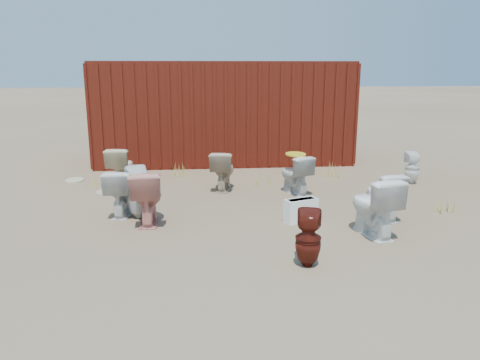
{
  "coord_description": "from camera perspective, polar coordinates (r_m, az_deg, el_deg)",
  "views": [
    {
      "loc": [
        -0.66,
        -6.47,
        2.26
      ],
      "look_at": [
        0.0,
        0.6,
        0.55
      ],
      "focal_mm": 35.0,
      "sensor_mm": 36.0,
      "label": 1
    }
  ],
  "objects": [
    {
      "name": "loose_lid_far",
      "position": [
        10.16,
        -19.52,
        -0.03
      ],
      "size": [
        0.37,
        0.48,
        0.02
      ],
      "primitive_type": "ellipsoid",
      "rotation": [
        0.0,
        0.0,
        0.03
      ],
      "color": "#BDB489",
      "rests_on": "ground"
    },
    {
      "name": "toilet_back_beige_right",
      "position": [
        8.82,
        -2.09,
        1.19
      ],
      "size": [
        0.56,
        0.8,
        0.75
      ],
      "primitive_type": "imported",
      "rotation": [
        0.0,
        0.0,
        2.94
      ],
      "color": "#BEAA8B",
      "rests_on": "ground"
    },
    {
      "name": "weed_clump_a",
      "position": [
        9.58,
        -16.51,
        0.11
      ],
      "size": [
        0.36,
        0.36,
        0.26
      ],
      "primitive_type": "cone",
      "color": "#A7AB44",
      "rests_on": "ground"
    },
    {
      "name": "toilet_front_a",
      "position": [
        7.52,
        -14.24,
        -1.45
      ],
      "size": [
        0.49,
        0.77,
        0.74
      ],
      "primitive_type": "imported",
      "rotation": [
        0.0,
        0.0,
        3.03
      ],
      "color": "white",
      "rests_on": "ground"
    },
    {
      "name": "weed_clump_d",
      "position": [
        10.0,
        -7.18,
        1.22
      ],
      "size": [
        0.3,
        0.3,
        0.29
      ],
      "primitive_type": "cone",
      "color": "#A7AB44",
      "rests_on": "ground"
    },
    {
      "name": "weed_clump_c",
      "position": [
        10.03,
        11.24,
        1.23
      ],
      "size": [
        0.36,
        0.36,
        0.33
      ],
      "primitive_type": "cone",
      "color": "#A7AB44",
      "rests_on": "ground"
    },
    {
      "name": "toilet_back_e",
      "position": [
        9.91,
        20.26,
        1.42
      ],
      "size": [
        0.33,
        0.33,
        0.64
      ],
      "primitive_type": "imported",
      "rotation": [
        0.0,
        0.0,
        3.01
      ],
      "color": "white",
      "rests_on": "ground"
    },
    {
      "name": "yellow_lid",
      "position": [
        8.52,
        6.8,
        3.14
      ],
      "size": [
        0.37,
        0.46,
        0.02
      ],
      "primitive_type": "ellipsoid",
      "color": "gold",
      "rests_on": "toilet_back_yellowlid"
    },
    {
      "name": "loose_lid_near",
      "position": [
        9.01,
        -15.97,
        -1.44
      ],
      "size": [
        0.51,
        0.59,
        0.02
      ],
      "primitive_type": "ellipsoid",
      "rotation": [
        0.0,
        0.0,
        0.31
      ],
      "color": "tan",
      "rests_on": "ground"
    },
    {
      "name": "toilet_back_yellowlid",
      "position": [
        8.6,
        6.73,
        0.69
      ],
      "size": [
        0.64,
        0.81,
        0.72
      ],
      "primitive_type": "imported",
      "rotation": [
        0.0,
        0.0,
        3.52
      ],
      "color": "silver",
      "rests_on": "ground"
    },
    {
      "name": "toilet_front_pink",
      "position": [
        7.04,
        -11.26,
        -2.0
      ],
      "size": [
        0.48,
        0.81,
        0.81
      ],
      "primitive_type": "imported",
      "rotation": [
        0.0,
        0.0,
        3.17
      ],
      "color": "#E08E81",
      "rests_on": "ground"
    },
    {
      "name": "toilet_back_beige_left",
      "position": [
        9.35,
        -14.28,
        1.57
      ],
      "size": [
        0.53,
        0.81,
        0.78
      ],
      "primitive_type": "imported",
      "rotation": [
        0.0,
        0.0,
        3.01
      ],
      "color": "beige",
      "rests_on": "ground"
    },
    {
      "name": "weed_clump_f",
      "position": [
        8.16,
        23.83,
        -2.87
      ],
      "size": [
        0.28,
        0.28,
        0.23
      ],
      "primitive_type": "cone",
      "color": "#A7AB44",
      "rests_on": "ground"
    },
    {
      "name": "ground",
      "position": [
        6.88,
        0.46,
        -5.62
      ],
      "size": [
        100.0,
        100.0,
        0.0
      ],
      "primitive_type": "plane",
      "color": "brown",
      "rests_on": "ground"
    },
    {
      "name": "weed_clump_e",
      "position": [
        10.43,
        7.26,
        1.85
      ],
      "size": [
        0.34,
        0.34,
        0.33
      ],
      "primitive_type": "cone",
      "color": "#A7AB44",
      "rests_on": "ground"
    },
    {
      "name": "toilet_front_c",
      "position": [
        6.66,
        15.98,
        -3.06
      ],
      "size": [
        0.63,
        0.9,
        0.84
      ],
      "primitive_type": "imported",
      "rotation": [
        0.0,
        0.0,
        3.35
      ],
      "color": "white",
      "rests_on": "ground"
    },
    {
      "name": "weed_clump_b",
      "position": [
        9.17,
        3.09,
        0.14
      ],
      "size": [
        0.32,
        0.32,
        0.27
      ],
      "primitive_type": "cone",
      "color": "#A7AB44",
      "rests_on": "ground"
    },
    {
      "name": "toilet_front_maroon",
      "position": [
        5.5,
        8.32,
        -7.08
      ],
      "size": [
        0.38,
        0.38,
        0.67
      ],
      "primitive_type": "imported",
      "rotation": [
        0.0,
        0.0,
        2.87
      ],
      "color": "#56170E",
      "rests_on": "ground"
    },
    {
      "name": "toilet_front_e",
      "position": [
        7.44,
        17.0,
        -1.8
      ],
      "size": [
        0.51,
        0.77,
        0.74
      ],
      "primitive_type": "imported",
      "rotation": [
        0.0,
        0.0,
        3.29
      ],
      "color": "silver",
      "rests_on": "ground"
    },
    {
      "name": "toilet_back_a",
      "position": [
        7.31,
        -12.26,
        -1.5
      ],
      "size": [
        0.46,
        0.46,
        0.8
      ],
      "primitive_type": "imported",
      "rotation": [
        0.0,
        0.0,
        3.46
      ],
      "color": "white",
      "rests_on": "ground"
    },
    {
      "name": "loose_tank",
      "position": [
        7.09,
        7.44,
        -3.68
      ],
      "size": [
        0.54,
        0.36,
        0.35
      ],
      "primitive_type": "cube",
      "rotation": [
        0.0,
        0.0,
        0.34
      ],
      "color": "white",
      "rests_on": "ground"
    },
    {
      "name": "shipping_container",
      "position": [
        11.74,
        -2.1,
        8.36
      ],
      "size": [
        6.0,
        2.4,
        2.4
      ],
      "primitive_type": "cube",
      "color": "#49120C",
      "rests_on": "ground"
    }
  ]
}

